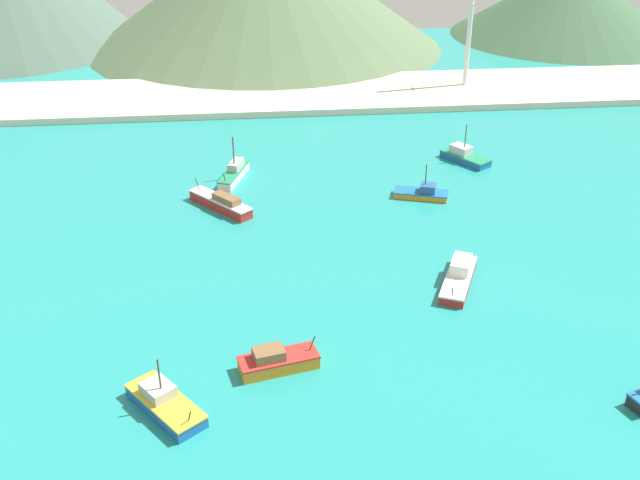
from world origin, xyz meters
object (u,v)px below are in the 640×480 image
object	(u,v)px
fishing_boat_1	(459,276)
fishing_boat_3	(422,193)
fishing_boat_4	(277,361)
fishing_boat_9	(464,156)
fishing_boat_7	(221,203)
fishing_boat_8	(165,403)
radio_tower	(470,20)
fishing_boat_2	(234,173)

from	to	relation	value
fishing_boat_1	fishing_boat_3	xyz separation A→B (m)	(0.93, 22.73, -0.22)
fishing_boat_4	fishing_boat_9	size ratio (longest dim) A/B	0.96
fishing_boat_3	fishing_boat_7	world-z (taller)	fishing_boat_3
fishing_boat_4	fishing_boat_8	size ratio (longest dim) A/B	0.92
fishing_boat_9	fishing_boat_4	bearing A→B (deg)	-122.94
fishing_boat_8	radio_tower	world-z (taller)	radio_tower
fishing_boat_2	radio_tower	world-z (taller)	radio_tower
fishing_boat_2	fishing_boat_4	size ratio (longest dim) A/B	1.15
fishing_boat_1	fishing_boat_2	distance (m)	40.48
fishing_boat_1	fishing_boat_4	xyz separation A→B (m)	(-21.08, -13.38, 0.02)
fishing_boat_9	radio_tower	distance (m)	39.62
fishing_boat_9	fishing_boat_8	bearing A→B (deg)	-127.86
fishing_boat_7	radio_tower	world-z (taller)	radio_tower
fishing_boat_2	fishing_boat_8	bearing A→B (deg)	-96.87
fishing_boat_3	fishing_boat_4	world-z (taller)	fishing_boat_3
fishing_boat_4	fishing_boat_8	bearing A→B (deg)	-154.23
fishing_boat_8	fishing_boat_9	distance (m)	67.46
fishing_boat_1	fishing_boat_8	world-z (taller)	fishing_boat_8
fishing_boat_7	radio_tower	size ratio (longest dim) A/B	0.36
fishing_boat_3	fishing_boat_8	bearing A→B (deg)	-128.03
fishing_boat_1	fishing_boat_9	world-z (taller)	fishing_boat_9
fishing_boat_1	fishing_boat_7	bearing A→B (deg)	140.95
fishing_boat_4	fishing_boat_2	bearing A→B (deg)	95.06
fishing_boat_2	fishing_boat_1	bearing A→B (deg)	-51.72
fishing_boat_3	fishing_boat_8	size ratio (longest dim) A/B	0.91
radio_tower	fishing_boat_2	bearing A→B (deg)	-138.99
fishing_boat_4	fishing_boat_9	bearing A→B (deg)	57.06
fishing_boat_9	radio_tower	size ratio (longest dim) A/B	0.31
fishing_boat_1	fishing_boat_9	size ratio (longest dim) A/B	1.24
fishing_boat_3	fishing_boat_8	distance (m)	51.99
fishing_boat_7	fishing_boat_9	xyz separation A→B (m)	(37.12, 13.29, -0.06)
fishing_boat_8	radio_tower	distance (m)	103.91
fishing_boat_7	fishing_boat_8	bearing A→B (deg)	-96.12
fishing_boat_3	radio_tower	distance (m)	53.76
fishing_boat_9	radio_tower	bearing A→B (deg)	74.61
fishing_boat_1	radio_tower	bearing A→B (deg)	74.12
fishing_boat_8	fishing_boat_9	size ratio (longest dim) A/B	1.04
fishing_boat_2	fishing_boat_4	world-z (taller)	fishing_boat_2
fishing_boat_4	radio_tower	world-z (taller)	radio_tower
fishing_boat_7	fishing_boat_9	size ratio (longest dim) A/B	1.15
fishing_boat_1	fishing_boat_4	distance (m)	24.97
fishing_boat_4	fishing_boat_9	distance (m)	57.70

